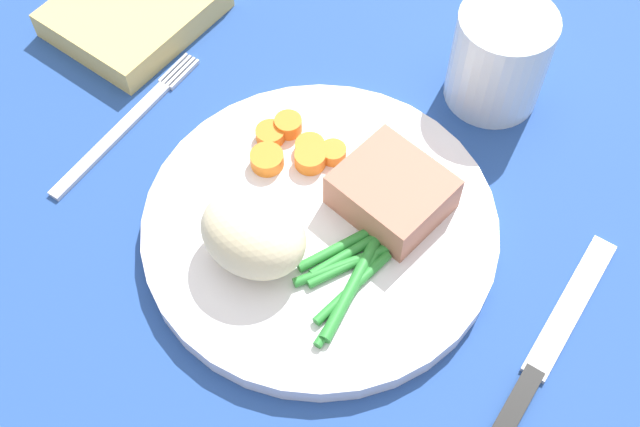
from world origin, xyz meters
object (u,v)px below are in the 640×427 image
object	(u,v)px
knife	(540,361)
dinner_plate	(320,227)
water_glass	(498,63)
meat_portion	(392,192)
napkin	(135,10)
fork	(126,124)

from	to	relation	value
knife	dinner_plate	bearing A→B (deg)	178.28
water_glass	meat_portion	bearing A→B (deg)	-93.06
water_glass	napkin	distance (cm)	30.71
meat_portion	napkin	size ratio (longest dim) A/B	0.56
knife	napkin	size ratio (longest dim) A/B	1.59
fork	knife	xyz separation A→B (cm)	(35.57, -0.03, -0.00)
fork	water_glass	distance (cm)	29.31
dinner_plate	knife	bearing A→B (deg)	-0.93
dinner_plate	meat_portion	world-z (taller)	meat_portion
knife	napkin	xyz separation A→B (cm)	(-42.41, 9.27, 0.99)
meat_portion	fork	xyz separation A→B (cm)	(-21.49, -4.24, -2.96)
dinner_plate	fork	distance (cm)	18.09
dinner_plate	meat_portion	xyz separation A→B (cm)	(3.41, 3.98, 2.36)
water_glass	knife	bearing A→B (deg)	-54.72
fork	napkin	bearing A→B (deg)	128.75
meat_portion	water_glass	distance (cm)	14.56
meat_portion	water_glass	xyz separation A→B (cm)	(0.78, 14.54, 0.33)
fork	knife	distance (cm)	35.57
dinner_plate	knife	world-z (taller)	dinner_plate
meat_portion	knife	bearing A→B (deg)	-16.85
dinner_plate	knife	size ratio (longest dim) A/B	1.23
water_glass	napkin	world-z (taller)	water_glass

